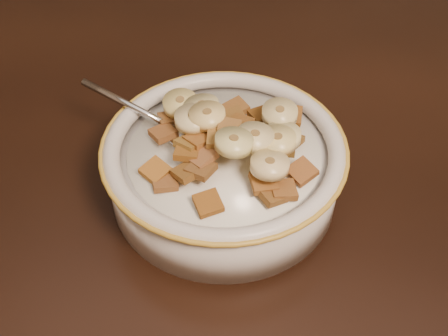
% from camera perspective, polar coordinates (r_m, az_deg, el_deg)
% --- Properties ---
extents(table, '(1.40, 0.90, 0.04)m').
position_cam_1_polar(table, '(0.53, 1.36, -4.99)').
color(table, black).
rests_on(table, floor).
extents(chair, '(0.47, 0.47, 0.87)m').
position_cam_1_polar(chair, '(1.30, -0.36, 12.97)').
color(chair, black).
rests_on(chair, floor).
extents(cereal_bowl, '(0.20, 0.20, 0.05)m').
position_cam_1_polar(cereal_bowl, '(0.50, 0.00, -0.45)').
color(cereal_bowl, silver).
rests_on(cereal_bowl, table).
extents(milk, '(0.17, 0.17, 0.00)m').
position_cam_1_polar(milk, '(0.49, 0.00, 1.55)').
color(milk, white).
rests_on(milk, cereal_bowl).
extents(spoon, '(0.06, 0.05, 0.01)m').
position_cam_1_polar(spoon, '(0.49, -3.33, 3.16)').
color(spoon, '#B3B4B6').
rests_on(spoon, cereal_bowl).
extents(cereal_square_0, '(0.03, 0.03, 0.01)m').
position_cam_1_polar(cereal_square_0, '(0.48, 1.51, 4.48)').
color(cereal_square_0, brown).
rests_on(cereal_square_0, milk).
extents(cereal_square_1, '(0.03, 0.03, 0.01)m').
position_cam_1_polar(cereal_square_1, '(0.52, 1.19, 6.10)').
color(cereal_square_1, brown).
rests_on(cereal_square_1, milk).
extents(cereal_square_2, '(0.02, 0.02, 0.01)m').
position_cam_1_polar(cereal_square_2, '(0.46, -3.75, 1.67)').
color(cereal_square_2, brown).
rests_on(cereal_square_2, milk).
extents(cereal_square_3, '(0.03, 0.03, 0.01)m').
position_cam_1_polar(cereal_square_3, '(0.47, -2.53, 2.90)').
color(cereal_square_3, brown).
rests_on(cereal_square_3, milk).
extents(cereal_square_4, '(0.03, 0.03, 0.01)m').
position_cam_1_polar(cereal_square_4, '(0.45, 4.04, -1.43)').
color(cereal_square_4, brown).
rests_on(cereal_square_4, milk).
extents(cereal_square_5, '(0.02, 0.02, 0.01)m').
position_cam_1_polar(cereal_square_5, '(0.46, -0.51, 3.00)').
color(cereal_square_5, '#8F5E2A').
rests_on(cereal_square_5, milk).
extents(cereal_square_6, '(0.02, 0.02, 0.01)m').
position_cam_1_polar(cereal_square_6, '(0.47, 6.00, 2.09)').
color(cereal_square_6, brown).
rests_on(cereal_square_6, milk).
extents(cereal_square_7, '(0.03, 0.03, 0.01)m').
position_cam_1_polar(cereal_square_7, '(0.51, -5.48, 4.97)').
color(cereal_square_7, brown).
rests_on(cereal_square_7, milk).
extents(cereal_square_8, '(0.03, 0.03, 0.01)m').
position_cam_1_polar(cereal_square_8, '(0.45, 6.05, -2.23)').
color(cereal_square_8, brown).
rests_on(cereal_square_8, milk).
extents(cereal_square_9, '(0.02, 0.02, 0.01)m').
position_cam_1_polar(cereal_square_9, '(0.51, 6.77, 5.36)').
color(cereal_square_9, brown).
rests_on(cereal_square_9, milk).
extents(cereal_square_10, '(0.03, 0.03, 0.01)m').
position_cam_1_polar(cereal_square_10, '(0.46, -6.07, -1.37)').
color(cereal_square_10, brown).
rests_on(cereal_square_10, milk).
extents(cereal_square_11, '(0.03, 0.03, 0.01)m').
position_cam_1_polar(cereal_square_11, '(0.50, 0.83, 5.27)').
color(cereal_square_11, brown).
rests_on(cereal_square_11, milk).
extents(cereal_square_12, '(0.03, 0.03, 0.01)m').
position_cam_1_polar(cereal_square_12, '(0.51, 3.87, 5.39)').
color(cereal_square_12, brown).
rests_on(cereal_square_12, milk).
extents(cereal_square_13, '(0.03, 0.03, 0.01)m').
position_cam_1_polar(cereal_square_13, '(0.46, -6.99, -0.26)').
color(cereal_square_13, '#95551D').
rests_on(cereal_square_13, milk).
extents(cereal_square_14, '(0.03, 0.03, 0.01)m').
position_cam_1_polar(cereal_square_14, '(0.45, -3.78, -0.41)').
color(cereal_square_14, brown).
rests_on(cereal_square_14, milk).
extents(cereal_square_15, '(0.03, 0.03, 0.01)m').
position_cam_1_polar(cereal_square_15, '(0.49, -6.19, 3.56)').
color(cereal_square_15, brown).
rests_on(cereal_square_15, milk).
extents(cereal_square_16, '(0.03, 0.03, 0.01)m').
position_cam_1_polar(cereal_square_16, '(0.46, -2.24, 1.10)').
color(cereal_square_16, brown).
rests_on(cereal_square_16, milk).
extents(cereal_square_17, '(0.03, 0.03, 0.01)m').
position_cam_1_polar(cereal_square_17, '(0.44, 4.91, -2.68)').
color(cereal_square_17, brown).
rests_on(cereal_square_17, milk).
extents(cereal_square_18, '(0.03, 0.03, 0.01)m').
position_cam_1_polar(cereal_square_18, '(0.49, 6.65, 2.83)').
color(cereal_square_18, olive).
rests_on(cereal_square_18, milk).
extents(cereal_square_19, '(0.03, 0.03, 0.01)m').
position_cam_1_polar(cereal_square_19, '(0.49, -1.32, 4.66)').
color(cereal_square_19, '#9A501D').
rests_on(cereal_square_19, milk).
extents(cereal_square_20, '(0.03, 0.03, 0.01)m').
position_cam_1_polar(cereal_square_20, '(0.45, -2.37, -0.09)').
color(cereal_square_20, brown).
rests_on(cereal_square_20, milk).
extents(cereal_square_21, '(0.02, 0.02, 0.01)m').
position_cam_1_polar(cereal_square_21, '(0.47, 0.49, 4.00)').
color(cereal_square_21, brown).
rests_on(cereal_square_21, milk).
extents(cereal_square_22, '(0.03, 0.03, 0.01)m').
position_cam_1_polar(cereal_square_22, '(0.46, 7.92, -0.35)').
color(cereal_square_22, brown).
rests_on(cereal_square_22, milk).
extents(cereal_square_23, '(0.03, 0.03, 0.01)m').
position_cam_1_polar(cereal_square_23, '(0.47, -3.51, 2.54)').
color(cereal_square_23, brown).
rests_on(cereal_square_23, milk).
extents(cereal_square_24, '(0.03, 0.03, 0.01)m').
position_cam_1_polar(cereal_square_24, '(0.44, -1.62, -3.60)').
color(cereal_square_24, brown).
rests_on(cereal_square_24, milk).
extents(banana_slice_0, '(0.04, 0.04, 0.01)m').
position_cam_1_polar(banana_slice_0, '(0.46, 3.17, 3.12)').
color(banana_slice_0, '#FEE3A4').
rests_on(banana_slice_0, milk).
extents(banana_slice_1, '(0.04, 0.04, 0.01)m').
position_cam_1_polar(banana_slice_1, '(0.50, -4.46, 6.54)').
color(banana_slice_1, '#D5BD67').
rests_on(banana_slice_1, milk).
extents(banana_slice_2, '(0.04, 0.04, 0.01)m').
position_cam_1_polar(banana_slice_2, '(0.44, 1.01, 2.62)').
color(banana_slice_2, '#F6E986').
rests_on(banana_slice_2, milk).
extents(banana_slice_3, '(0.04, 0.04, 0.01)m').
position_cam_1_polar(banana_slice_3, '(0.48, -1.71, 5.32)').
color(banana_slice_3, '#FAD281').
rests_on(banana_slice_3, milk).
extents(banana_slice_4, '(0.04, 0.04, 0.01)m').
position_cam_1_polar(banana_slice_4, '(0.46, 5.45, 2.78)').
color(banana_slice_4, '#F7D278').
rests_on(banana_slice_4, milk).
extents(banana_slice_5, '(0.04, 0.04, 0.01)m').
position_cam_1_polar(banana_slice_5, '(0.49, 5.68, 5.54)').
color(banana_slice_5, beige).
rests_on(banana_slice_5, milk).
extents(banana_slice_6, '(0.04, 0.04, 0.01)m').
position_cam_1_polar(banana_slice_6, '(0.48, -3.21, 5.00)').
color(banana_slice_6, beige).
rests_on(banana_slice_6, milk).
extents(banana_slice_7, '(0.04, 0.04, 0.01)m').
position_cam_1_polar(banana_slice_7, '(0.47, 5.95, 3.23)').
color(banana_slice_7, '#F9E6A0').
rests_on(banana_slice_7, milk).
extents(banana_slice_8, '(0.04, 0.04, 0.01)m').
position_cam_1_polar(banana_slice_8, '(0.44, 4.67, 0.31)').
color(banana_slice_8, beige).
rests_on(banana_slice_8, milk).
extents(banana_slice_9, '(0.03, 0.03, 0.01)m').
position_cam_1_polar(banana_slice_9, '(0.49, -2.27, 6.16)').
color(banana_slice_9, '#FDE99B').
rests_on(banana_slice_9, milk).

